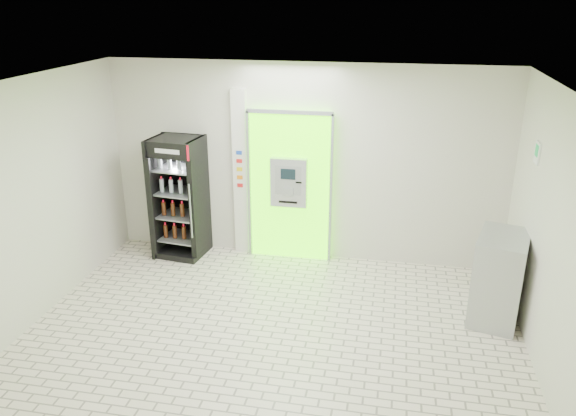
# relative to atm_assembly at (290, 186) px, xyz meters

# --- Properties ---
(ground) EXTENTS (6.00, 6.00, 0.00)m
(ground) POSITION_rel_atm_assembly_xyz_m (0.20, -2.41, -1.17)
(ground) COLOR beige
(ground) RESTS_ON ground
(room_shell) EXTENTS (6.00, 6.00, 6.00)m
(room_shell) POSITION_rel_atm_assembly_xyz_m (0.20, -2.41, 0.67)
(room_shell) COLOR beige
(room_shell) RESTS_ON ground
(atm_assembly) EXTENTS (1.30, 0.24, 2.33)m
(atm_assembly) POSITION_rel_atm_assembly_xyz_m (0.00, 0.00, 0.00)
(atm_assembly) COLOR #50FF01
(atm_assembly) RESTS_ON ground
(pillar) EXTENTS (0.22, 0.11, 2.60)m
(pillar) POSITION_rel_atm_assembly_xyz_m (-0.78, 0.04, 0.13)
(pillar) COLOR silver
(pillar) RESTS_ON ground
(beverage_cooler) EXTENTS (0.78, 0.73, 1.89)m
(beverage_cooler) POSITION_rel_atm_assembly_xyz_m (-1.70, -0.23, -0.26)
(beverage_cooler) COLOR black
(beverage_cooler) RESTS_ON ground
(steel_cabinet) EXTENTS (0.78, 0.97, 1.14)m
(steel_cabinet) POSITION_rel_atm_assembly_xyz_m (2.91, -1.30, -0.60)
(steel_cabinet) COLOR #A5A7AC
(steel_cabinet) RESTS_ON ground
(exit_sign) EXTENTS (0.02, 0.22, 0.26)m
(exit_sign) POSITION_rel_atm_assembly_xyz_m (3.19, -1.01, 0.95)
(exit_sign) COLOR white
(exit_sign) RESTS_ON room_shell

